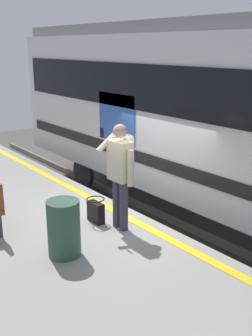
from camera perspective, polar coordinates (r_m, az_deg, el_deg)
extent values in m
plane|color=#4C4742|center=(7.87, 0.47, -12.18)|extent=(25.06, 25.06, 0.00)
cube|color=gray|center=(6.70, -14.03, -13.64)|extent=(14.69, 4.18, 0.96)
cube|color=yellow|center=(7.28, -1.37, -6.25)|extent=(14.40, 0.16, 0.01)
cube|color=slate|center=(8.84, 8.88, -8.38)|extent=(19.10, 0.08, 0.16)
cube|color=slate|center=(9.86, 14.63, -5.98)|extent=(19.10, 0.08, 0.16)
cube|color=silver|center=(8.17, 17.26, 6.89)|extent=(12.87, 3.07, 3.12)
cube|color=black|center=(6.89, 10.11, 10.22)|extent=(12.23, 0.03, 0.90)
cube|color=black|center=(7.19, 9.54, -0.96)|extent=(12.23, 0.03, 0.24)
cube|color=#3359B2|center=(8.64, -1.38, 7.11)|extent=(1.24, 0.02, 1.04)
cylinder|color=black|center=(10.80, -6.08, -0.65)|extent=(0.84, 0.12, 0.84)
cylinder|color=black|center=(12.22, 3.69, 1.51)|extent=(0.84, 0.12, 0.84)
cylinder|color=#383347|center=(6.46, -0.32, -5.42)|extent=(0.14, 0.14, 0.83)
cylinder|color=#383347|center=(6.59, -1.29, -4.94)|extent=(0.14, 0.14, 0.83)
cube|color=beige|center=(6.28, -0.84, 1.05)|extent=(0.40, 0.24, 0.64)
sphere|color=beige|center=(6.30, 0.31, 3.93)|extent=(0.20, 0.20, 0.20)
sphere|color=beige|center=(6.17, -0.86, 5.26)|extent=(0.22, 0.22, 0.22)
cylinder|color=beige|center=(6.11, 0.59, -0.03)|extent=(0.09, 0.09, 0.58)
cylinder|color=beige|center=(6.34, -2.69, 3.73)|extent=(0.09, 0.42, 0.33)
cube|color=black|center=(6.25, -3.46, 5.02)|extent=(0.07, 0.02, 0.15)
cube|color=black|center=(6.85, -4.32, -6.27)|extent=(0.34, 0.14, 0.35)
torus|color=black|center=(6.76, -4.36, -4.44)|extent=(0.31, 0.31, 0.02)
cylinder|color=#2D4C38|center=(5.78, -8.83, -8.48)|extent=(0.47, 0.47, 0.82)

